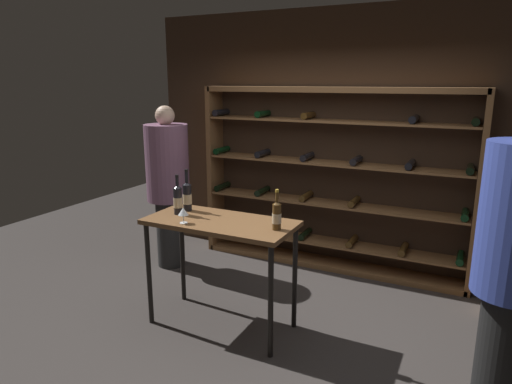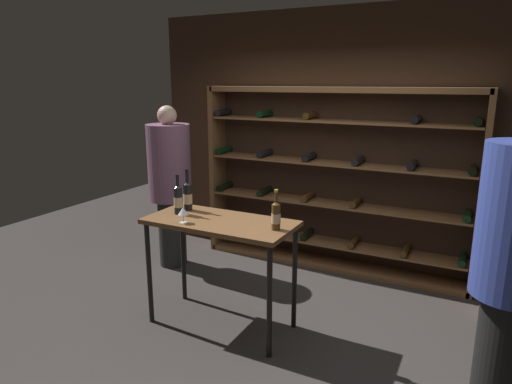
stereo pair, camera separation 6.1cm
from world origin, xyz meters
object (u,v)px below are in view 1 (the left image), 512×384
at_px(wine_rack, 330,181).
at_px(wine_bottle_gold_foil, 178,200).
at_px(person_bystander_dark_jacket, 168,181).
at_px(wine_bottle_amber_reserve, 187,196).
at_px(wine_crate, 512,300).
at_px(wine_glass_stemmed_center, 183,212).
at_px(wine_bottle_green_slim, 277,215).
at_px(tasting_table, 220,233).

bearing_deg(wine_rack, wine_bottle_gold_foil, -116.85).
xyz_separation_m(person_bystander_dark_jacket, wine_bottle_amber_reserve, (0.82, -0.79, 0.09)).
bearing_deg(wine_crate, wine_glass_stemmed_center, -149.25).
distance_m(person_bystander_dark_jacket, wine_glass_stemmed_center, 1.51).
distance_m(wine_rack, wine_bottle_amber_reserve, 1.79).
distance_m(wine_rack, person_bystander_dark_jacket, 1.85).
xyz_separation_m(wine_rack, wine_glass_stemmed_center, (-0.67, -1.91, 0.05)).
distance_m(person_bystander_dark_jacket, wine_bottle_green_slim, 2.00).
height_order(wine_rack, wine_glass_stemmed_center, wine_rack).
height_order(wine_bottle_amber_reserve, wine_glass_stemmed_center, wine_bottle_amber_reserve).
relative_size(wine_rack, tasting_table, 2.41).
bearing_deg(wine_bottle_amber_reserve, wine_bottle_green_slim, -8.48).
xyz_separation_m(wine_bottle_green_slim, wine_bottle_gold_foil, (-0.96, 0.01, 0.01)).
bearing_deg(wine_bottle_green_slim, wine_bottle_amber_reserve, 171.52).
bearing_deg(wine_bottle_gold_foil, person_bystander_dark_jacket, 131.18).
height_order(wine_bottle_gold_foil, wine_glass_stemmed_center, wine_bottle_gold_foil).
bearing_deg(wine_bottle_gold_foil, wine_glass_stemmed_center, -45.39).
xyz_separation_m(wine_rack, wine_bottle_green_slim, (0.10, -1.72, 0.07)).
xyz_separation_m(tasting_table, wine_bottle_green_slim, (0.53, -0.01, 0.23)).
relative_size(wine_crate, wine_bottle_amber_reserve, 1.25).
height_order(wine_bottle_green_slim, wine_bottle_amber_reserve, wine_bottle_amber_reserve).
xyz_separation_m(person_bystander_dark_jacket, wine_glass_stemmed_center, (1.01, -1.13, 0.05)).
relative_size(wine_bottle_green_slim, wine_bottle_amber_reserve, 0.86).
xyz_separation_m(wine_crate, wine_bottle_green_slim, (-1.81, -1.34, 0.94)).
bearing_deg(tasting_table, wine_crate, 29.54).
relative_size(person_bystander_dark_jacket, wine_bottle_gold_foil, 5.24).
xyz_separation_m(wine_bottle_green_slim, wine_bottle_amber_reserve, (-0.95, 0.14, 0.02)).
bearing_deg(person_bystander_dark_jacket, wine_bottle_amber_reserve, 91.69).
bearing_deg(wine_glass_stemmed_center, wine_crate, 30.75).
relative_size(wine_bottle_gold_foil, wine_bottle_amber_reserve, 0.93).
height_order(wine_bottle_green_slim, wine_glass_stemmed_center, wine_bottle_green_slim).
xyz_separation_m(wine_bottle_green_slim, wine_glass_stemmed_center, (-0.76, -0.19, -0.02)).
height_order(tasting_table, person_bystander_dark_jacket, person_bystander_dark_jacket).
distance_m(wine_bottle_green_slim, wine_glass_stemmed_center, 0.79).
distance_m(wine_bottle_amber_reserve, wine_glass_stemmed_center, 0.39).
distance_m(wine_bottle_green_slim, wine_bottle_amber_reserve, 0.97).
bearing_deg(wine_rack, person_bystander_dark_jacket, -155.01).
height_order(wine_crate, wine_bottle_gold_foil, wine_bottle_gold_foil).
bearing_deg(wine_bottle_amber_reserve, wine_glass_stemmed_center, -60.32).
bearing_deg(wine_bottle_amber_reserve, wine_rack, 61.37).
height_order(wine_crate, wine_glass_stemmed_center, wine_glass_stemmed_center).
height_order(tasting_table, wine_bottle_amber_reserve, wine_bottle_amber_reserve).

